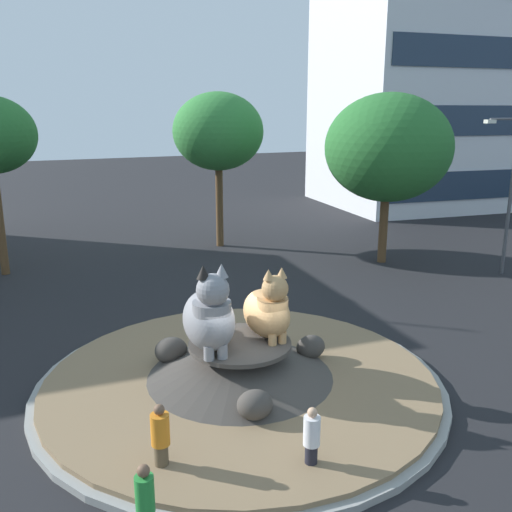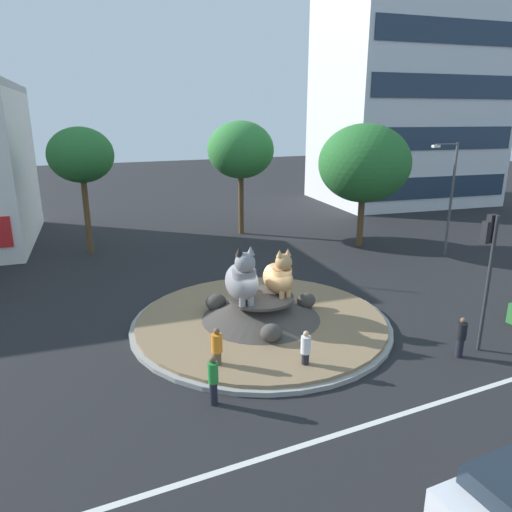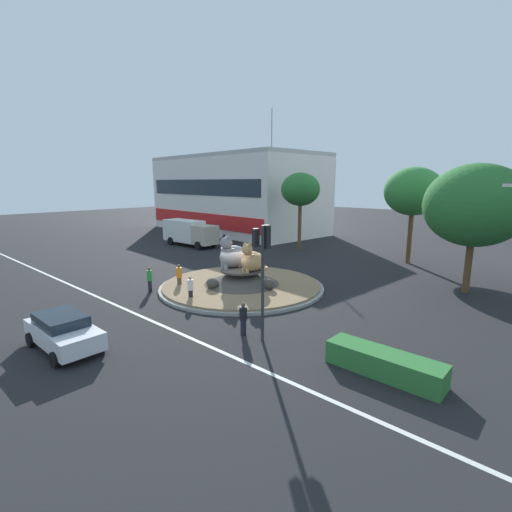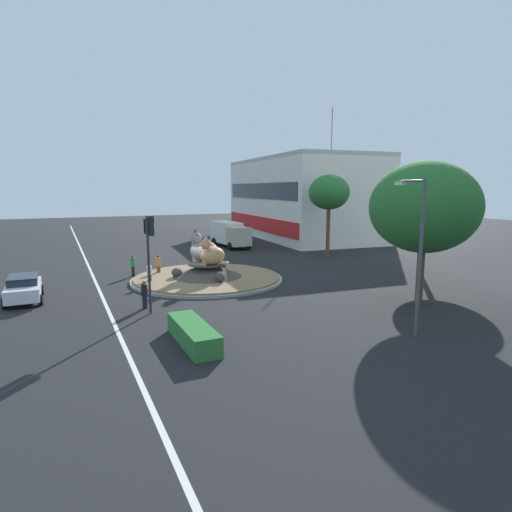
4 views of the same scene
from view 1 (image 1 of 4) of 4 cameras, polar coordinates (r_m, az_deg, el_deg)
The scene contains 11 objects.
ground_plane at distance 15.83m, azimuth -1.63°, elevation -13.24°, with size 160.00×160.00×0.00m, color black.
roundabout_island at distance 15.62m, azimuth -1.66°, elevation -11.81°, with size 11.19×11.19×1.31m.
cat_statue_grey at distance 14.58m, azimuth -4.79°, elevation -6.30°, with size 1.76×2.44×2.45m.
cat_statue_calico at distance 15.34m, azimuth 1.27°, elevation -5.67°, with size 1.34×2.13×2.10m.
office_tower at distance 48.60m, azimuth 18.32°, elevation 21.33°, with size 17.95×14.64×27.19m.
second_tree_near_tower at distance 27.91m, azimuth 13.49°, elevation 10.80°, with size 6.13×6.13×8.32m.
third_tree_left at distance 30.67m, azimuth -3.93°, elevation 12.67°, with size 4.93×4.93×8.46m.
streetlight_arm at distance 27.58m, azimuth 24.62°, elevation 6.60°, with size 1.95×0.33×7.20m.
pedestrian_white_shirt at distance 12.07m, azimuth 5.76°, elevation -18.44°, with size 0.35×0.35×1.58m.
pedestrian_green_shirt at distance 10.52m, azimuth -11.36°, elevation -23.94°, with size 0.33×0.33×1.69m.
pedestrian_orange_shirt at distance 12.10m, azimuth -9.83°, elevation -18.21°, with size 0.39×0.39×1.68m.
Camera 1 is at (-5.52, -12.85, 7.42)m, focal length 38.70 mm.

